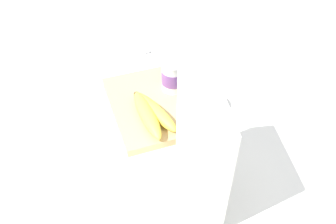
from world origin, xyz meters
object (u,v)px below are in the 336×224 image
cereal_box (200,150)px  spoon (151,54)px  cutting_board (156,104)px  yogurt_cup_front (173,76)px  banana_bunch (151,113)px  yogurt_cup_back (191,95)px

cereal_box → spoon: cereal_box is taller
cutting_board → spoon: 0.25m
yogurt_cup_front → cereal_box: bearing=-11.3°
cereal_box → banana_bunch: cereal_box is taller
yogurt_cup_front → spoon: (-0.20, -0.00, -0.06)m
cutting_board → yogurt_cup_back: (0.06, 0.08, 0.06)m
banana_bunch → spoon: size_ratio=1.45×
yogurt_cup_back → banana_bunch: 0.11m
yogurt_cup_back → spoon: size_ratio=0.74×
cutting_board → cereal_box: size_ratio=1.06×
banana_bunch → spoon: 0.32m
cereal_box → yogurt_cup_back: 0.25m
yogurt_cup_back → yogurt_cup_front: bearing=-172.0°
cutting_board → yogurt_cup_front: size_ratio=3.33×
yogurt_cup_back → banana_bunch: (-0.00, -0.11, -0.03)m
cereal_box → cutting_board: bearing=-168.8°
cereal_box → yogurt_cup_front: bearing=-179.8°
cereal_box → spoon: (-0.53, 0.06, -0.13)m
yogurt_cup_front → spoon: yogurt_cup_front is taller
yogurt_cup_front → banana_bunch: yogurt_cup_front is taller
cutting_board → yogurt_cup_back: yogurt_cup_back is taller
spoon → yogurt_cup_front: bearing=0.2°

